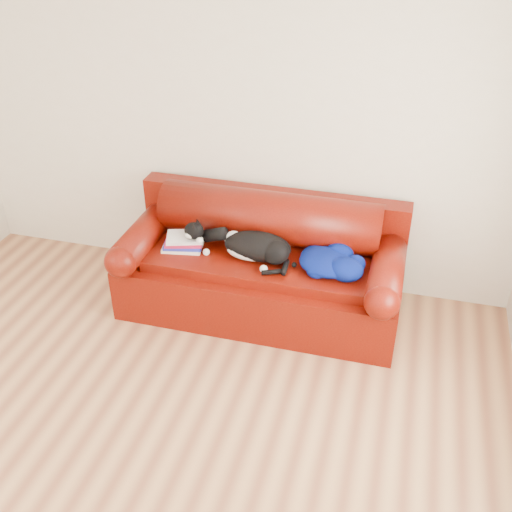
# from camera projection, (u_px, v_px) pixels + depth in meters

# --- Properties ---
(ground) EXTENTS (4.50, 4.50, 0.00)m
(ground) POSITION_uv_depth(u_px,v_px,m) (137.00, 442.00, 3.60)
(ground) COLOR brown
(ground) RESTS_ON ground
(room_shell) EXTENTS (4.52, 4.02, 2.61)m
(room_shell) POSITION_uv_depth(u_px,v_px,m) (125.00, 193.00, 2.70)
(room_shell) COLOR beige
(room_shell) RESTS_ON ground
(sofa_base) EXTENTS (2.10, 0.90, 0.50)m
(sofa_base) POSITION_uv_depth(u_px,v_px,m) (261.00, 283.00, 4.61)
(sofa_base) COLOR #3D0302
(sofa_base) RESTS_ON ground
(sofa_back) EXTENTS (2.10, 1.01, 0.88)m
(sofa_back) POSITION_uv_depth(u_px,v_px,m) (269.00, 233.00, 4.65)
(sofa_back) COLOR #3D0302
(sofa_back) RESTS_ON ground
(book_stack) EXTENTS (0.33, 0.28, 0.10)m
(book_stack) POSITION_uv_depth(u_px,v_px,m) (184.00, 242.00, 4.53)
(book_stack) COLOR #EDE4CD
(book_stack) RESTS_ON sofa_base
(cat) EXTENTS (0.68, 0.43, 0.26)m
(cat) POSITION_uv_depth(u_px,v_px,m) (256.00, 247.00, 4.37)
(cat) COLOR black
(cat) RESTS_ON sofa_base
(blanket) EXTENTS (0.51, 0.47, 0.16)m
(blanket) POSITION_uv_depth(u_px,v_px,m) (331.00, 261.00, 4.26)
(blanket) COLOR #02144C
(blanket) RESTS_ON sofa_base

